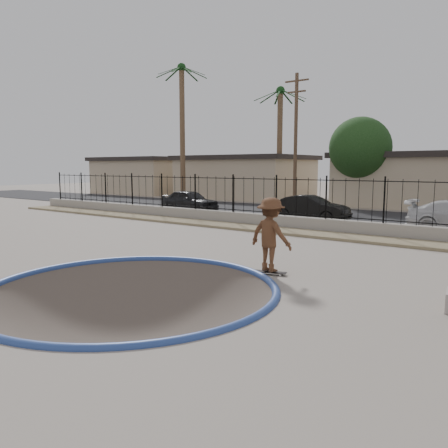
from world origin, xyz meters
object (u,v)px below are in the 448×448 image
Objects in this scene: skater at (270,238)px; car_a at (190,201)px; car_b at (310,208)px; skateboard at (270,272)px.

skater is 16.76m from car_a.
car_a is 8.39m from car_b.
skateboard is 16.78m from car_a.
skater is 0.48× the size of car_b.
skater reaches higher than skateboard.
skater is 0.93m from skateboard.
car_b is (-4.09, 11.19, -0.28)m from skater.
car_a is at bearing -34.49° from skater.
skateboard is at bearing -126.88° from car_a.
skater reaches higher than car_a.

